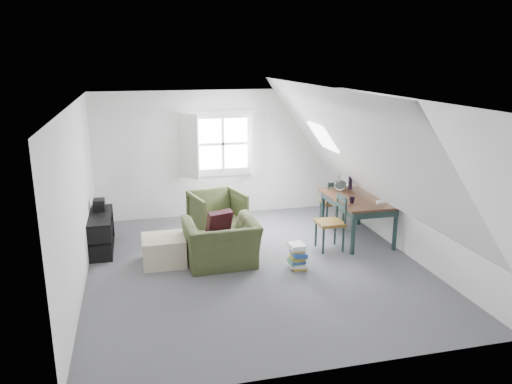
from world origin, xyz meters
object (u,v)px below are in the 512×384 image
object	(u,v)px
ottoman	(164,250)
dining_table	(357,203)
armchair_near	(222,264)
dining_chair_near	(332,222)
magazine_stack	(297,256)
dining_chair_far	(333,202)
media_shelf	(100,235)
armchair_far	(218,234)

from	to	relation	value
ottoman	dining_table	bearing A→B (deg)	5.41
armchair_near	dining_chair_near	world-z (taller)	dining_chair_near
magazine_stack	dining_table	bearing A→B (deg)	34.84
dining_chair_far	dining_chair_near	bearing A→B (deg)	48.51
dining_chair_near	media_shelf	size ratio (longest dim) A/B	0.77
magazine_stack	armchair_near	bearing A→B (deg)	159.34
dining_chair_far	dining_chair_near	distance (m)	1.27
dining_chair_far	magazine_stack	bearing A→B (deg)	35.59
armchair_far	ottoman	size ratio (longest dim) A/B	1.36
dining_chair_near	magazine_stack	size ratio (longest dim) A/B	2.38
dining_chair_far	dining_chair_near	size ratio (longest dim) A/B	0.96
armchair_far	ottoman	distance (m)	1.51
armchair_far	dining_table	size ratio (longest dim) A/B	0.58
ottoman	magazine_stack	distance (m)	2.07
armchair_near	media_shelf	size ratio (longest dim) A/B	0.91
dining_chair_near	magazine_stack	distance (m)	1.06
magazine_stack	dining_chair_near	bearing A→B (deg)	37.82
ottoman	media_shelf	xyz separation A→B (m)	(-0.98, 0.80, 0.06)
dining_chair_far	media_shelf	size ratio (longest dim) A/B	0.73
armchair_far	dining_chair_near	world-z (taller)	dining_chair_near
dining_chair_far	dining_table	bearing A→B (deg)	80.26
dining_table	dining_chair_far	xyz separation A→B (m)	(-0.12, 0.80, -0.20)
dining_chair_far	magazine_stack	world-z (taller)	dining_chair_far
armchair_far	dining_chair_near	xyz separation A→B (m)	(1.73, -1.13, 0.48)
dining_chair_far	media_shelf	xyz separation A→B (m)	(-4.24, -0.32, -0.18)
armchair_far	ottoman	world-z (taller)	ottoman
armchair_near	dining_chair_far	xyz separation A→B (m)	(2.40, 1.37, 0.46)
dining_table	magazine_stack	distance (m)	1.79
dining_chair_near	media_shelf	distance (m)	3.84
armchair_near	dining_chair_far	world-z (taller)	dining_chair_far
dining_table	dining_chair_near	xyz separation A→B (m)	(-0.62, -0.37, -0.18)
dining_chair_far	armchair_far	bearing A→B (deg)	-17.57
armchair_near	dining_table	world-z (taller)	dining_table
media_shelf	dining_table	bearing A→B (deg)	-6.52
armchair_near	armchair_far	world-z (taller)	armchair_far
armchair_far	media_shelf	world-z (taller)	media_shelf
dining_table	magazine_stack	xyz separation A→B (m)	(-1.42, -0.99, -0.46)
armchair_far	magazine_stack	world-z (taller)	armchair_far
dining_table	media_shelf	world-z (taller)	dining_table
ottoman	dining_chair_near	world-z (taller)	dining_chair_near
armchair_far	dining_table	bearing A→B (deg)	-32.05
dining_table	media_shelf	bearing A→B (deg)	169.42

